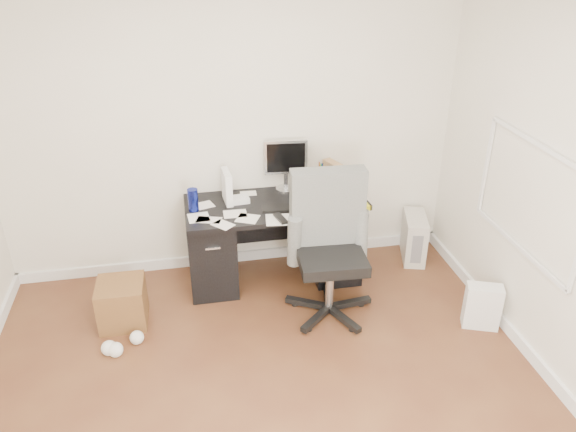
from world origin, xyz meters
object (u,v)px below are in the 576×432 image
at_px(desk, 273,239).
at_px(wicker_basket, 122,303).
at_px(lcd_monitor, 286,165).
at_px(office_chair, 331,250).
at_px(keyboard, 285,208).
at_px(pc_tower, 414,237).

distance_m(desk, wicker_basket, 1.39).
bearing_deg(lcd_monitor, wicker_basket, -150.03).
xyz_separation_m(desk, lcd_monitor, (0.16, 0.26, 0.59)).
bearing_deg(office_chair, wicker_basket, 176.58).
height_order(keyboard, pc_tower, keyboard).
bearing_deg(wicker_basket, office_chair, -6.77).
bearing_deg(keyboard, desk, 131.89).
bearing_deg(desk, pc_tower, 3.23).
relative_size(lcd_monitor, office_chair, 0.40).
bearing_deg(desk, office_chair, -59.28).
bearing_deg(lcd_monitor, pc_tower, -3.02).
xyz_separation_m(desk, wicker_basket, (-1.31, -0.41, -0.22)).
bearing_deg(wicker_basket, desk, 17.42).
relative_size(keyboard, office_chair, 0.32).
bearing_deg(lcd_monitor, desk, -116.70).
bearing_deg(pc_tower, office_chair, -130.32).
xyz_separation_m(office_chair, pc_tower, (1.02, 0.69, -0.38)).
bearing_deg(desk, lcd_monitor, 57.82).
relative_size(lcd_monitor, keyboard, 1.23).
height_order(desk, pc_tower, desk).
bearing_deg(office_chair, desk, 124.07).
height_order(lcd_monitor, office_chair, lcd_monitor).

